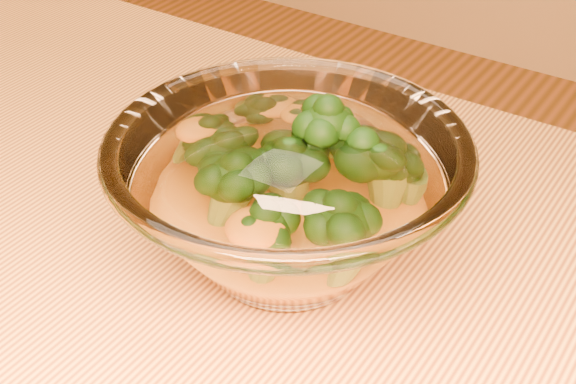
% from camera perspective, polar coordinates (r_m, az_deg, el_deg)
% --- Properties ---
extents(glass_bowl, '(0.25, 0.25, 0.11)m').
position_cam_1_polar(glass_bowl, '(0.55, 0.00, -0.45)').
color(glass_bowl, white).
rests_on(glass_bowl, table).
extents(cheese_sauce, '(0.13, 0.13, 0.04)m').
position_cam_1_polar(cheese_sauce, '(0.56, 0.00, -2.35)').
color(cheese_sauce, orange).
rests_on(cheese_sauce, glass_bowl).
extents(broccoli_heap, '(0.17, 0.16, 0.09)m').
position_cam_1_polar(broccoli_heap, '(0.55, 0.75, 1.35)').
color(broccoli_heap, black).
rests_on(broccoli_heap, cheese_sauce).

